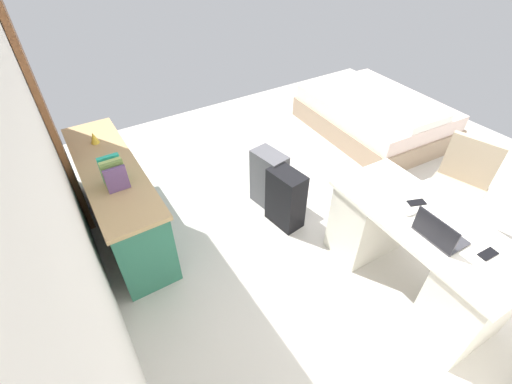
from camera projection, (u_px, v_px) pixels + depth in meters
name	position (u px, v px, depth m)	size (l,w,h in m)	color
ground_plane	(344.00, 206.00, 3.76)	(5.89, 5.89, 0.00)	beige
wall_back	(46.00, 172.00, 1.85)	(4.18, 0.10, 2.84)	silver
door_wooden	(48.00, 119.00, 3.13)	(0.88, 0.05, 2.04)	brown
desk	(414.00, 252.00, 2.75)	(1.47, 0.72, 0.76)	silver
office_chair	(454.00, 193.00, 3.27)	(0.57, 0.57, 0.94)	black
credenza	(119.00, 199.00, 3.27)	(1.80, 0.48, 0.76)	#2D7056
bed	(374.00, 116.00, 4.84)	(1.99, 1.53, 0.58)	gray
suitcase_black	(286.00, 199.00, 3.39)	(0.36, 0.22, 0.61)	black
suitcase_spare_grey	(269.00, 179.00, 3.61)	(0.36, 0.22, 0.63)	#4C4C51
laptop	(438.00, 233.00, 2.35)	(0.32, 0.23, 0.21)	#333338
computer_mouse	(411.00, 212.00, 2.56)	(0.06, 0.10, 0.03)	white
cell_phone_near_laptop	(488.00, 254.00, 2.27)	(0.07, 0.14, 0.01)	black
cell_phone_by_mouse	(417.00, 202.00, 2.66)	(0.07, 0.14, 0.01)	black
book_row	(114.00, 173.00, 2.76)	(0.19, 0.17, 0.24)	#604575
figurine_small	(94.00, 138.00, 3.29)	(0.08, 0.08, 0.11)	gold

